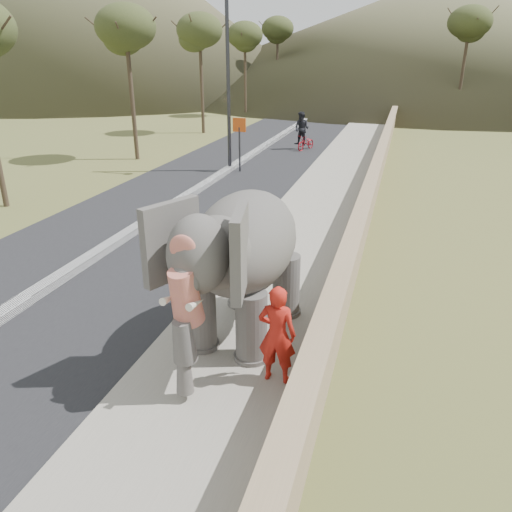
# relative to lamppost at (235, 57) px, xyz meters

# --- Properties ---
(ground) EXTENTS (160.00, 160.00, 0.00)m
(ground) POSITION_rel_lamppost_xyz_m (4.69, -14.03, -4.87)
(ground) COLOR olive
(ground) RESTS_ON ground
(road) EXTENTS (7.00, 120.00, 0.03)m
(road) POSITION_rel_lamppost_xyz_m (-0.31, -4.03, -4.86)
(road) COLOR black
(road) RESTS_ON ground
(median) EXTENTS (0.35, 120.00, 0.22)m
(median) POSITION_rel_lamppost_xyz_m (-0.31, -4.03, -4.76)
(median) COLOR black
(median) RESTS_ON ground
(walkway) EXTENTS (3.00, 120.00, 0.15)m
(walkway) POSITION_rel_lamppost_xyz_m (4.69, -4.03, -4.80)
(walkway) COLOR #9E9687
(walkway) RESTS_ON ground
(parapet) EXTENTS (0.30, 120.00, 1.10)m
(parapet) POSITION_rel_lamppost_xyz_m (6.34, -4.03, -4.32)
(parapet) COLOR tan
(parapet) RESTS_ON ground
(lamppost) EXTENTS (1.76, 0.36, 8.00)m
(lamppost) POSITION_rel_lamppost_xyz_m (0.00, 0.00, 0.00)
(lamppost) COLOR #2B2B30
(lamppost) RESTS_ON ground
(signboard) EXTENTS (0.60, 0.08, 2.40)m
(signboard) POSITION_rel_lamppost_xyz_m (0.19, -0.06, -3.23)
(signboard) COLOR #2D2D33
(signboard) RESTS_ON ground
(hill_left) EXTENTS (60.00, 60.00, 22.00)m
(hill_left) POSITION_rel_lamppost_xyz_m (-33.31, 40.97, 6.13)
(hill_left) COLOR brown
(hill_left) RESTS_ON ground
(hill_far) EXTENTS (80.00, 80.00, 14.00)m
(hill_far) POSITION_rel_lamppost_xyz_m (9.69, 55.97, 2.13)
(hill_far) COLOR brown
(hill_far) RESTS_ON ground
(elephant_and_man) EXTENTS (2.45, 4.11, 2.83)m
(elephant_and_man) POSITION_rel_lamppost_xyz_m (4.71, -13.50, -3.32)
(elephant_and_man) COLOR #605C57
(elephant_and_man) RESTS_ON ground
(motorcyclist) EXTENTS (1.32, 1.64, 2.06)m
(motorcyclist) POSITION_rel_lamppost_xyz_m (1.89, 6.09, -4.00)
(motorcyclist) COLOR maroon
(motorcyclist) RESTS_ON ground
(trees) EXTENTS (48.31, 43.91, 8.67)m
(trees) POSITION_rel_lamppost_xyz_m (7.14, 16.81, -1.09)
(trees) COLOR #473828
(trees) RESTS_ON ground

